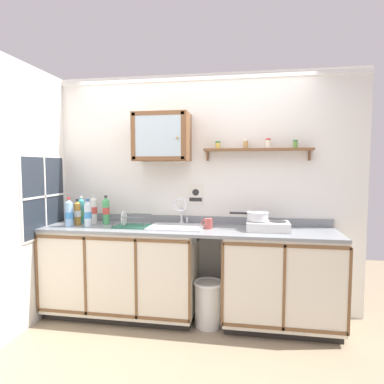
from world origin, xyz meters
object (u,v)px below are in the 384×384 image
at_px(trash_bin, 208,303).
at_px(mug, 208,223).
at_px(bottle_water_clear_0, 88,214).
at_px(warning_sign, 196,195).
at_px(bottle_detergent_teal_2, 81,211).
at_px(dish_rack, 131,225).
at_px(saucepan, 257,216).
at_px(bottle_soda_green_4, 106,211).
at_px(sink, 177,230).
at_px(bottle_juice_amber_5, 78,213).
at_px(hot_plate_stove, 268,226).
at_px(bottle_water_blue_3, 69,213).
at_px(wall_cabinet, 162,137).
at_px(bottle_opaque_white_1, 94,210).

bearing_deg(trash_bin, mug, 99.89).
distance_m(bottle_water_clear_0, warning_sign, 1.14).
relative_size(bottle_detergent_teal_2, dish_rack, 0.83).
bearing_deg(trash_bin, saucepan, 13.29).
relative_size(bottle_detergent_teal_2, bottle_soda_green_4, 0.96).
relative_size(sink, bottle_juice_amber_5, 2.02).
distance_m(hot_plate_stove, bottle_detergent_teal_2, 1.98).
xyz_separation_m(bottle_water_blue_3, mug, (1.42, 0.13, -0.09)).
xyz_separation_m(bottle_water_blue_3, bottle_juice_amber_5, (0.03, 0.11, -0.01)).
relative_size(bottle_soda_green_4, trash_bin, 0.69).
distance_m(sink, bottle_water_clear_0, 0.93).
relative_size(warning_sign, trash_bin, 0.50).
bearing_deg(bottle_detergent_teal_2, wall_cabinet, 2.02).
height_order(bottle_detergent_teal_2, trash_bin, bottle_detergent_teal_2).
xyz_separation_m(bottle_soda_green_4, bottle_juice_amber_5, (-0.28, -0.09, -0.02)).
relative_size(sink, saucepan, 1.47).
distance_m(bottle_soda_green_4, trash_bin, 1.42).
bearing_deg(saucepan, sink, 178.57).
relative_size(hot_plate_stove, bottle_water_blue_3, 1.33).
bearing_deg(bottle_opaque_white_1, bottle_soda_green_4, -7.51).
relative_size(sink, warning_sign, 2.49).
bearing_deg(sink, saucepan, -1.43).
bearing_deg(trash_bin, dish_rack, 174.87).
bearing_deg(bottle_soda_green_4, bottle_juice_amber_5, -161.79).
distance_m(bottle_water_clear_0, bottle_juice_amber_5, 0.17).
height_order(bottle_soda_green_4, trash_bin, bottle_soda_green_4).
bearing_deg(sink, bottle_opaque_white_1, 176.01).
bearing_deg(bottle_water_clear_0, mug, 4.40).
bearing_deg(bottle_water_clear_0, bottle_soda_green_4, 53.63).
bearing_deg(hot_plate_stove, sink, 177.46).
distance_m(bottle_detergent_teal_2, bottle_soda_green_4, 0.30).
bearing_deg(bottle_soda_green_4, bottle_water_clear_0, -126.37).
xyz_separation_m(bottle_detergent_teal_2, dish_rack, (0.61, -0.12, -0.11)).
bearing_deg(saucepan, hot_plate_stove, -11.23).
relative_size(sink, wall_cabinet, 0.98).
relative_size(sink, bottle_opaque_white_1, 1.79).
bearing_deg(bottle_detergent_teal_2, warning_sign, 8.72).
relative_size(bottle_water_blue_3, bottle_juice_amber_5, 1.10).
distance_m(sink, mug, 0.33).
relative_size(bottle_detergent_teal_2, trash_bin, 0.66).
bearing_deg(trash_bin, bottle_water_clear_0, 179.68).
bearing_deg(sink, trash_bin, -20.63).
distance_m(hot_plate_stove, bottle_juice_amber_5, 1.96).
height_order(bottle_opaque_white_1, bottle_water_blue_3, bottle_opaque_white_1).
relative_size(bottle_opaque_white_1, mug, 2.64).
height_order(hot_plate_stove, dish_rack, dish_rack).
xyz_separation_m(saucepan, bottle_water_clear_0, (-1.70, -0.10, -0.01)).
height_order(bottle_water_blue_3, warning_sign, warning_sign).
relative_size(saucepan, trash_bin, 0.85).
height_order(sink, wall_cabinet, wall_cabinet).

